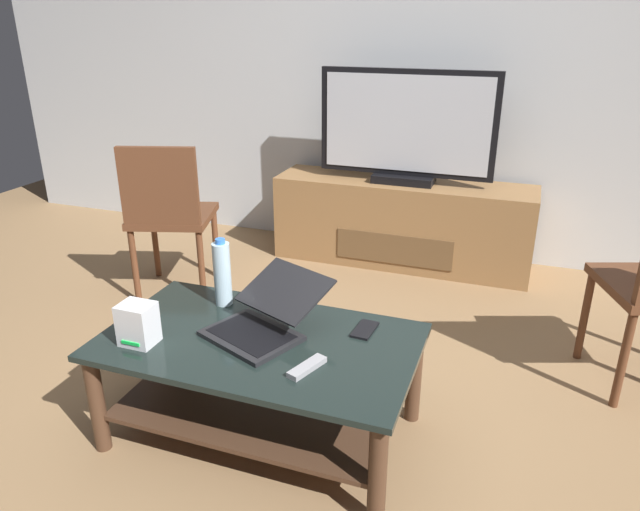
# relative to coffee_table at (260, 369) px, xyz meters

# --- Properties ---
(ground_plane) EXTENTS (7.68, 7.68, 0.00)m
(ground_plane) POSITION_rel_coffee_table_xyz_m (0.10, -0.01, -0.29)
(ground_plane) COLOR olive
(back_wall) EXTENTS (6.40, 0.12, 2.80)m
(back_wall) POSITION_rel_coffee_table_xyz_m (0.10, 2.22, 1.11)
(back_wall) COLOR silver
(back_wall) RESTS_ON ground
(coffee_table) EXTENTS (1.17, 0.67, 0.42)m
(coffee_table) POSITION_rel_coffee_table_xyz_m (0.00, 0.00, 0.00)
(coffee_table) COLOR black
(coffee_table) RESTS_ON ground
(media_cabinet) EXTENTS (1.65, 0.42, 0.55)m
(media_cabinet) POSITION_rel_coffee_table_xyz_m (0.13, 1.90, -0.02)
(media_cabinet) COLOR olive
(media_cabinet) RESTS_ON ground
(television) EXTENTS (1.09, 0.20, 0.69)m
(television) POSITION_rel_coffee_table_xyz_m (0.13, 1.88, 0.59)
(television) COLOR black
(television) RESTS_ON media_cabinet
(side_chair) EXTENTS (0.55, 0.55, 0.91)m
(side_chair) POSITION_rel_coffee_table_xyz_m (-1.01, 0.96, 0.23)
(side_chair) COLOR #59331E
(side_chair) RESTS_ON ground
(laptop) EXTENTS (0.47, 0.52, 0.19)m
(laptop) POSITION_rel_coffee_table_xyz_m (-0.00, 0.06, 0.19)
(laptop) COLOR black
(laptop) RESTS_ON coffee_table
(router_box) EXTENTS (0.12, 0.11, 0.16)m
(router_box) POSITION_rel_coffee_table_xyz_m (-0.40, -0.17, 0.21)
(router_box) COLOR silver
(router_box) RESTS_ON coffee_table
(water_bottle_near) EXTENTS (0.07, 0.07, 0.29)m
(water_bottle_near) POSITION_rel_coffee_table_xyz_m (-0.26, 0.21, 0.27)
(water_bottle_near) COLOR silver
(water_bottle_near) RESTS_ON coffee_table
(cell_phone) EXTENTS (0.08, 0.14, 0.01)m
(cell_phone) POSITION_rel_coffee_table_xyz_m (0.35, 0.19, 0.14)
(cell_phone) COLOR black
(cell_phone) RESTS_ON coffee_table
(tv_remote) EXTENTS (0.10, 0.17, 0.02)m
(tv_remote) POSITION_rel_coffee_table_xyz_m (0.24, -0.13, 0.14)
(tv_remote) COLOR #99999E
(tv_remote) RESTS_ON coffee_table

